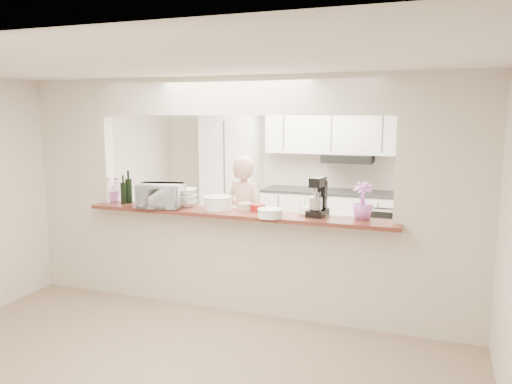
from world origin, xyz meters
The scene contains 19 objects.
floor centered at (0.00, 0.00, 0.00)m, with size 6.00×6.00×0.00m, color gray.
tile_overlay centered at (0.00, 1.55, 0.01)m, with size 5.00×2.90×0.01m, color beige.
partition centered at (0.00, 0.00, 1.48)m, with size 5.00×0.15×2.50m.
bar_counter centered at (0.00, 0.00, 0.58)m, with size 3.40×0.38×1.09m.
kitchen_cabinets centered at (-0.19, 2.72, 0.97)m, with size 3.15×0.62×2.25m.
refrigerator centered at (2.05, 2.65, 0.85)m, with size 0.75×0.70×1.70m, color #A9A9AE.
flower_left centered at (-1.60, 0.05, 1.24)m, with size 0.27×0.23×0.30m, color #E479DA.
wine_bottle_a centered at (-1.40, -0.04, 1.22)m, with size 0.07×0.07×0.33m.
wine_bottle_b centered at (-1.37, 0.02, 1.24)m, with size 0.08×0.08×0.38m.
toaster_oven centered at (-0.88, -0.10, 1.22)m, with size 0.48×0.33×0.27m, color #AAA9AE.
serving_bowls centered at (-0.67, 0.05, 1.19)m, with size 0.27×0.27×0.20m, color white.
plate_stack_a centered at (-0.25, 0.03, 1.16)m, with size 0.31×0.31×0.14m.
plate_stack_b centered at (0.42, -0.19, 1.13)m, with size 0.25×0.25×0.09m.
red_bowl centered at (0.20, 0.08, 1.13)m, with size 0.15×0.15×0.07m, color maroon.
tan_bowl centered at (0.05, 0.08, 1.13)m, with size 0.16×0.16×0.08m, color tan.
utensil_caddy centered at (0.80, 0.05, 1.19)m, with size 0.29×0.21×0.25m.
stand_mixer centered at (0.85, 0.06, 1.27)m, with size 0.20×0.29×0.40m.
flower_right centered at (1.30, 0.05, 1.28)m, with size 0.21×0.21×0.37m, color #B765BC.
person centered at (-0.23, 0.82, 0.80)m, with size 0.58×0.38×1.60m, color #D49A8A.
Camera 1 is at (1.95, -4.83, 2.13)m, focal length 35.00 mm.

